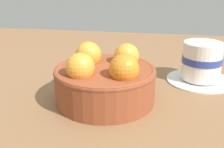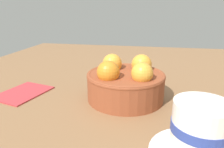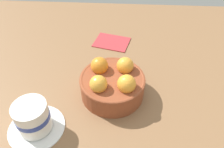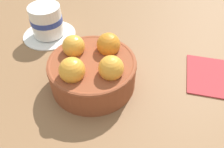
# 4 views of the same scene
# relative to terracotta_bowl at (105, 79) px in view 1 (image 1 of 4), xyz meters

# --- Properties ---
(ground_plane) EXTENTS (1.32, 1.10, 0.04)m
(ground_plane) POSITION_rel_terracotta_bowl_xyz_m (-0.00, -0.00, -0.06)
(ground_plane) COLOR brown
(terracotta_bowl) EXTENTS (0.17, 0.17, 0.09)m
(terracotta_bowl) POSITION_rel_terracotta_bowl_xyz_m (0.00, 0.00, 0.00)
(terracotta_bowl) COLOR brown
(terracotta_bowl) RESTS_ON ground_plane
(coffee_cup) EXTENTS (0.13, 0.13, 0.08)m
(coffee_cup) POSITION_rel_terracotta_bowl_xyz_m (-0.17, -0.12, -0.00)
(coffee_cup) COLOR white
(coffee_cup) RESTS_ON ground_plane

